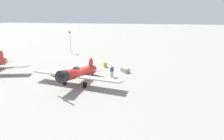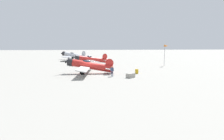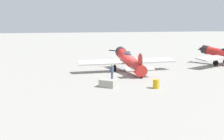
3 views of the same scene
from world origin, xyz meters
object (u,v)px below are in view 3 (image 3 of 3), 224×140
ground_crew_mechanic (112,70)px  fuel_drum (156,84)px  airplane_foreground (129,60)px  equipment_crate (108,83)px

ground_crew_mechanic → fuel_drum: ground_crew_mechanic is taller
airplane_foreground → ground_crew_mechanic: airplane_foreground is taller
equipment_crate → fuel_drum: 4.59m
equipment_crate → fuel_drum: (-2.14, -4.06, 0.06)m
airplane_foreground → ground_crew_mechanic: (-3.94, 3.85, -0.47)m
airplane_foreground → equipment_crate: bearing=148.2°
airplane_foreground → fuel_drum: 9.13m
ground_crew_mechanic → fuel_drum: (-5.02, -2.49, -0.63)m
equipment_crate → fuel_drum: size_ratio=2.03×
airplane_foreground → ground_crew_mechanic: size_ratio=7.49×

